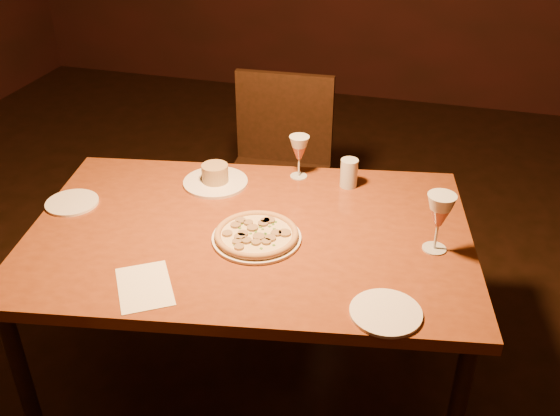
# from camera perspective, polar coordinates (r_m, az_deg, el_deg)

# --- Properties ---
(dining_table) EXTENTS (1.59, 1.17, 0.78)m
(dining_table) POSITION_cam_1_polar(r_m,az_deg,el_deg) (2.10, -2.80, -3.60)
(dining_table) COLOR brown
(dining_table) RESTS_ON floor
(chair_far) EXTENTS (0.49, 0.49, 0.96)m
(chair_far) POSITION_cam_1_polar(r_m,az_deg,el_deg) (2.95, -0.18, 3.64)
(chair_far) COLOR black
(chair_far) RESTS_ON floor
(pizza_plate) EXTENTS (0.29, 0.29, 0.03)m
(pizza_plate) POSITION_cam_1_polar(r_m,az_deg,el_deg) (2.00, -2.16, -2.48)
(pizza_plate) COLOR white
(pizza_plate) RESTS_ON dining_table
(ramekin_saucer) EXTENTS (0.24, 0.24, 0.08)m
(ramekin_saucer) POSITION_cam_1_polar(r_m,az_deg,el_deg) (2.33, -5.94, 2.78)
(ramekin_saucer) COLOR white
(ramekin_saucer) RESTS_ON dining_table
(wine_glass_far) EXTENTS (0.08, 0.08, 0.17)m
(wine_glass_far) POSITION_cam_1_polar(r_m,az_deg,el_deg) (2.34, 1.75, 4.69)
(wine_glass_far) COLOR #B35F4A
(wine_glass_far) RESTS_ON dining_table
(wine_glass_right) EXTENTS (0.09, 0.09, 0.20)m
(wine_glass_right) POSITION_cam_1_polar(r_m,az_deg,el_deg) (1.97, 14.26, -1.32)
(wine_glass_right) COLOR #B35F4A
(wine_glass_right) RESTS_ON dining_table
(water_tumbler) EXTENTS (0.06, 0.06, 0.11)m
(water_tumbler) POSITION_cam_1_polar(r_m,az_deg,el_deg) (2.30, 6.32, 3.20)
(water_tumbler) COLOR silver
(water_tumbler) RESTS_ON dining_table
(side_plate_left) EXTENTS (0.18, 0.18, 0.01)m
(side_plate_left) POSITION_cam_1_polar(r_m,az_deg,el_deg) (2.32, -18.48, 0.47)
(side_plate_left) COLOR white
(side_plate_left) RESTS_ON dining_table
(side_plate_near) EXTENTS (0.20, 0.20, 0.01)m
(side_plate_near) POSITION_cam_1_polar(r_m,az_deg,el_deg) (1.75, 9.65, -9.41)
(side_plate_near) COLOR white
(side_plate_near) RESTS_ON dining_table
(menu_card) EXTENTS (0.24, 0.26, 0.00)m
(menu_card) POSITION_cam_1_polar(r_m,az_deg,el_deg) (1.86, -12.28, -7.02)
(menu_card) COLOR white
(menu_card) RESTS_ON dining_table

